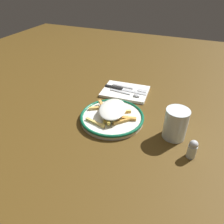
% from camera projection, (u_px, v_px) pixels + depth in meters
% --- Properties ---
extents(ground_plane, '(2.60, 2.60, 0.00)m').
position_uv_depth(ground_plane, '(112.00, 120.00, 0.84)').
color(ground_plane, '#4B3412').
extents(plate, '(0.25, 0.25, 0.02)m').
position_uv_depth(plate, '(112.00, 117.00, 0.83)').
color(plate, silver).
rests_on(plate, ground_plane).
extents(fries_heap, '(0.17, 0.21, 0.04)m').
position_uv_depth(fries_heap, '(111.00, 110.00, 0.82)').
color(fries_heap, '#F2C362').
rests_on(fries_heap, plate).
extents(napkin, '(0.17, 0.22, 0.01)m').
position_uv_depth(napkin, '(125.00, 91.00, 1.02)').
color(napkin, white).
rests_on(napkin, ground_plane).
extents(fork, '(0.03, 0.18, 0.01)m').
position_uv_depth(fork, '(130.00, 88.00, 1.03)').
color(fork, silver).
rests_on(fork, napkin).
extents(knife, '(0.02, 0.21, 0.01)m').
position_uv_depth(knife, '(122.00, 89.00, 1.02)').
color(knife, black).
rests_on(knife, napkin).
extents(spoon, '(0.03, 0.15, 0.01)m').
position_uv_depth(spoon, '(130.00, 94.00, 0.98)').
color(spoon, silver).
rests_on(spoon, napkin).
extents(water_glass, '(0.08, 0.08, 0.11)m').
position_uv_depth(water_glass, '(176.00, 124.00, 0.73)').
color(water_glass, silver).
rests_on(water_glass, ground_plane).
extents(salt_shaker, '(0.03, 0.03, 0.07)m').
position_uv_depth(salt_shaker, '(192.00, 149.00, 0.66)').
color(salt_shaker, silver).
rests_on(salt_shaker, ground_plane).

